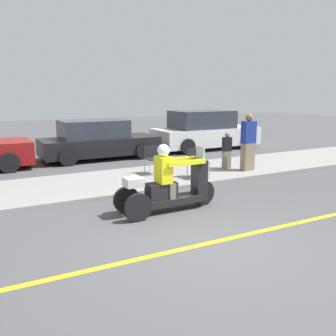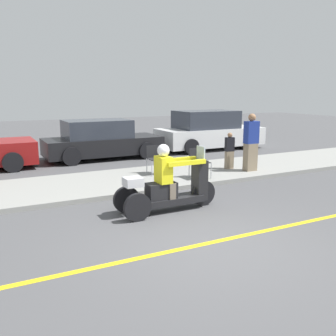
{
  "view_description": "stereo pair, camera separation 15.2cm",
  "coord_description": "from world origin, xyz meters",
  "px_view_note": "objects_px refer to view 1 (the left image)",
  "views": [
    {
      "loc": [
        -3.45,
        -4.86,
        2.5
      ],
      "look_at": [
        0.18,
        1.86,
        0.93
      ],
      "focal_mm": 40.0,
      "sensor_mm": 36.0,
      "label": 1
    },
    {
      "loc": [
        -3.32,
        -4.93,
        2.5
      ],
      "look_at": [
        0.18,
        1.86,
        0.93
      ],
      "focal_mm": 40.0,
      "sensor_mm": 36.0,
      "label": 2
    }
  ],
  "objects_px": {
    "motorcycle_trike": "(168,187)",
    "parked_car_lot_far": "(205,131)",
    "spectator_end_of_line": "(248,143)",
    "parked_car_lot_left": "(98,141)",
    "folding_chair_curbside": "(153,157)",
    "folding_chair_set_back": "(196,160)",
    "spectator_near_curb": "(227,151)"
  },
  "relations": [
    {
      "from": "folding_chair_set_back",
      "to": "parked_car_lot_left",
      "type": "distance_m",
      "value": 5.0
    },
    {
      "from": "folding_chair_curbside",
      "to": "folding_chair_set_back",
      "type": "bearing_deg",
      "value": -50.5
    },
    {
      "from": "parked_car_lot_left",
      "to": "folding_chair_curbside",
      "type": "bearing_deg",
      "value": -83.3
    },
    {
      "from": "folding_chair_set_back",
      "to": "parked_car_lot_left",
      "type": "relative_size",
      "value": 0.19
    },
    {
      "from": "folding_chair_curbside",
      "to": "spectator_near_curb",
      "type": "bearing_deg",
      "value": -10.1
    },
    {
      "from": "folding_chair_set_back",
      "to": "parked_car_lot_far",
      "type": "bearing_deg",
      "value": 53.93
    },
    {
      "from": "motorcycle_trike",
      "to": "folding_chair_set_back",
      "type": "bearing_deg",
      "value": 45.2
    },
    {
      "from": "parked_car_lot_far",
      "to": "spectator_end_of_line",
      "type": "bearing_deg",
      "value": -109.37
    },
    {
      "from": "spectator_near_curb",
      "to": "parked_car_lot_far",
      "type": "height_order",
      "value": "parked_car_lot_far"
    },
    {
      "from": "spectator_end_of_line",
      "to": "folding_chair_curbside",
      "type": "bearing_deg",
      "value": 160.67
    },
    {
      "from": "spectator_end_of_line",
      "to": "parked_car_lot_far",
      "type": "distance_m",
      "value": 5.23
    },
    {
      "from": "folding_chair_set_back",
      "to": "spectator_near_curb",
      "type": "bearing_deg",
      "value": 21.77
    },
    {
      "from": "parked_car_lot_left",
      "to": "spectator_near_curb",
      "type": "bearing_deg",
      "value": -56.3
    },
    {
      "from": "spectator_near_curb",
      "to": "parked_car_lot_far",
      "type": "bearing_deg",
      "value": 64.22
    },
    {
      "from": "folding_chair_set_back",
      "to": "motorcycle_trike",
      "type": "bearing_deg",
      "value": -134.8
    },
    {
      "from": "motorcycle_trike",
      "to": "parked_car_lot_far",
      "type": "height_order",
      "value": "parked_car_lot_far"
    },
    {
      "from": "spectator_near_curb",
      "to": "spectator_end_of_line",
      "type": "bearing_deg",
      "value": -54.68
    },
    {
      "from": "spectator_end_of_line",
      "to": "spectator_near_curb",
      "type": "bearing_deg",
      "value": 125.32
    },
    {
      "from": "spectator_end_of_line",
      "to": "folding_chair_set_back",
      "type": "relative_size",
      "value": 2.12
    },
    {
      "from": "spectator_end_of_line",
      "to": "parked_car_lot_left",
      "type": "relative_size",
      "value": 0.4
    },
    {
      "from": "motorcycle_trike",
      "to": "parked_car_lot_far",
      "type": "xyz_separation_m",
      "value": [
        5.61,
        6.98,
        0.27
      ]
    },
    {
      "from": "parked_car_lot_left",
      "to": "folding_chair_set_back",
      "type": "bearing_deg",
      "value": -74.99
    },
    {
      "from": "motorcycle_trike",
      "to": "spectator_end_of_line",
      "type": "bearing_deg",
      "value": 27.82
    },
    {
      "from": "spectator_near_curb",
      "to": "folding_chair_curbside",
      "type": "bearing_deg",
      "value": 169.9
    },
    {
      "from": "spectator_near_curb",
      "to": "folding_chair_set_back",
      "type": "relative_size",
      "value": 1.38
    },
    {
      "from": "spectator_end_of_line",
      "to": "parked_car_lot_left",
      "type": "height_order",
      "value": "spectator_end_of_line"
    },
    {
      "from": "motorcycle_trike",
      "to": "spectator_end_of_line",
      "type": "height_order",
      "value": "spectator_end_of_line"
    },
    {
      "from": "spectator_end_of_line",
      "to": "folding_chair_set_back",
      "type": "distance_m",
      "value": 1.94
    },
    {
      "from": "folding_chair_set_back",
      "to": "parked_car_lot_left",
      "type": "xyz_separation_m",
      "value": [
        -1.29,
        4.83,
        0.07
      ]
    },
    {
      "from": "motorcycle_trike",
      "to": "folding_chair_curbside",
      "type": "height_order",
      "value": "motorcycle_trike"
    },
    {
      "from": "motorcycle_trike",
      "to": "parked_car_lot_left",
      "type": "relative_size",
      "value": 0.52
    },
    {
      "from": "motorcycle_trike",
      "to": "parked_car_lot_far",
      "type": "relative_size",
      "value": 0.48
    }
  ]
}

